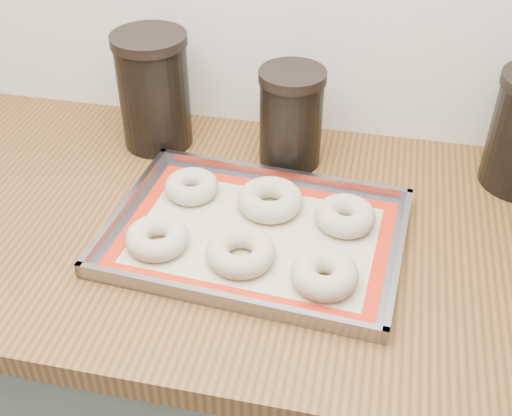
% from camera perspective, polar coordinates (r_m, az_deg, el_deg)
% --- Properties ---
extents(cabinet, '(3.00, 0.65, 0.86)m').
position_cam_1_polar(cabinet, '(1.39, 5.07, -17.24)').
color(cabinet, '#5F695D').
rests_on(cabinet, floor).
extents(countertop, '(3.06, 0.68, 0.04)m').
position_cam_1_polar(countertop, '(1.06, 6.40, -3.09)').
color(countertop, brown).
rests_on(countertop, cabinet).
extents(baking_tray, '(0.48, 0.36, 0.03)m').
position_cam_1_polar(baking_tray, '(1.02, -0.00, -2.35)').
color(baking_tray, gray).
rests_on(baking_tray, countertop).
extents(baking_mat, '(0.44, 0.32, 0.00)m').
position_cam_1_polar(baking_mat, '(1.03, 0.00, -2.43)').
color(baking_mat, '#C6B793').
rests_on(baking_mat, baking_tray).
extents(bagel_front_left, '(0.13, 0.13, 0.04)m').
position_cam_1_polar(bagel_front_left, '(1.01, -8.77, -2.63)').
color(bagel_front_left, '#BDB192').
rests_on(bagel_front_left, baking_mat).
extents(bagel_front_mid, '(0.13, 0.13, 0.04)m').
position_cam_1_polar(bagel_front_mid, '(0.97, -1.37, -3.94)').
color(bagel_front_mid, '#BDB192').
rests_on(bagel_front_mid, baking_mat).
extents(bagel_front_right, '(0.11, 0.11, 0.04)m').
position_cam_1_polar(bagel_front_right, '(0.94, 6.11, -5.88)').
color(bagel_front_right, '#BDB192').
rests_on(bagel_front_right, baking_mat).
extents(bagel_back_left, '(0.12, 0.12, 0.03)m').
position_cam_1_polar(bagel_back_left, '(1.11, -5.75, 1.92)').
color(bagel_back_left, '#BDB192').
rests_on(bagel_back_left, baking_mat).
extents(bagel_back_mid, '(0.13, 0.13, 0.04)m').
position_cam_1_polar(bagel_back_mid, '(1.07, 1.25, 0.75)').
color(bagel_back_mid, '#BDB192').
rests_on(bagel_back_mid, baking_mat).
extents(bagel_back_right, '(0.11, 0.11, 0.04)m').
position_cam_1_polar(bagel_back_right, '(1.05, 7.94, -0.69)').
color(bagel_back_right, '#BDB192').
rests_on(bagel_back_right, baking_mat).
extents(canister_left, '(0.14, 0.14, 0.22)m').
position_cam_1_polar(canister_left, '(1.22, -9.06, 10.27)').
color(canister_left, black).
rests_on(canister_left, countertop).
extents(canister_mid, '(0.12, 0.12, 0.18)m').
position_cam_1_polar(canister_mid, '(1.16, 3.13, 8.04)').
color(canister_mid, black).
rests_on(canister_mid, countertop).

